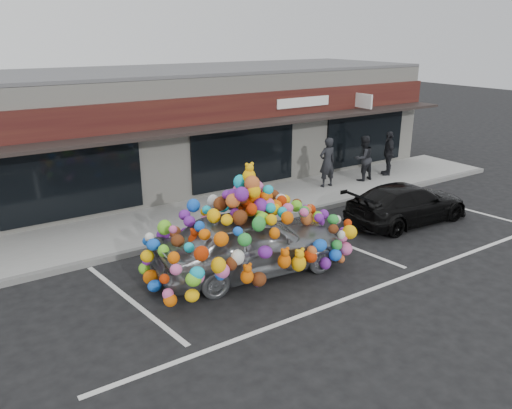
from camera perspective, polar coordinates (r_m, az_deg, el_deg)
ground at (r=12.51m, az=0.29°, el=-7.37°), size 90.00×90.00×0.00m
shop_building at (r=19.14m, az=-13.94°, el=8.21°), size 24.00×7.20×4.31m
sidewalk at (r=15.70m, az=-7.80°, el=-1.64°), size 26.00×3.00×0.15m
kerb at (r=14.45m, az=-5.20°, el=-3.40°), size 26.00×0.18×0.16m
parking_stripe_left at (r=11.44m, az=-14.01°, el=-10.66°), size 0.73×4.37×0.01m
parking_stripe_mid at (r=14.24m, az=9.30°, el=-4.22°), size 0.73×4.37×0.01m
parking_stripe_right at (r=18.15m, az=22.05°, el=-0.28°), size 0.73×4.37×0.01m
lane_line at (r=12.15m, az=14.46°, el=-8.85°), size 14.00×0.12×0.01m
toy_car at (r=11.98m, az=-0.68°, el=-3.51°), size 3.33×5.12×2.87m
black_sedan at (r=16.00m, az=16.91°, el=0.13°), size 1.88×4.28×1.22m
pedestrian_a at (r=18.56m, az=8.14°, el=4.80°), size 0.70×0.49×1.84m
pedestrian_b at (r=19.64m, az=12.15°, el=5.20°), size 0.87×0.69×1.75m
pedestrian_c at (r=20.69m, az=14.89°, el=5.71°), size 1.10×0.93×1.77m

